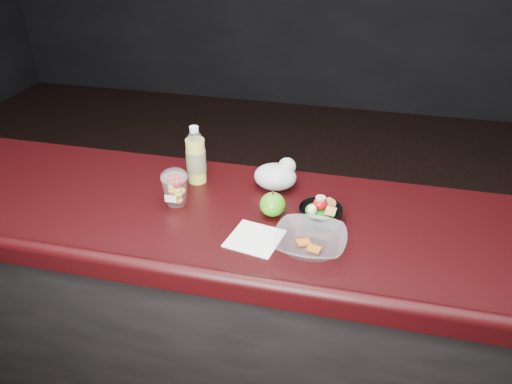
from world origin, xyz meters
TOP-DOWN VIEW (x-y plane):
  - counter at (0.00, 0.30)m, footprint 4.06×0.71m
  - lemonade_bottle at (-0.20, 0.49)m, footprint 0.07×0.07m
  - fruit_cup at (-0.22, 0.32)m, footprint 0.10×0.10m
  - green_apple at (0.13, 0.33)m, footprint 0.09×0.09m
  - plastic_bag at (0.11, 0.51)m, footprint 0.16×0.13m
  - snack_bowl at (0.29, 0.34)m, footprint 0.17×0.17m
  - takeout_bowl at (0.28, 0.17)m, footprint 0.23×0.23m
  - paper_napkin at (0.10, 0.17)m, footprint 0.19×0.19m

SIDE VIEW (x-z plane):
  - counter at x=0.00m, z-range 0.00..1.02m
  - paper_napkin at x=0.10m, z-range 1.02..1.02m
  - takeout_bowl at x=0.28m, z-range 1.02..1.08m
  - snack_bowl at x=0.29m, z-range 1.01..1.09m
  - green_apple at x=0.13m, z-range 1.01..1.11m
  - plastic_bag at x=0.11m, z-range 1.01..1.13m
  - fruit_cup at x=-0.22m, z-range 1.02..1.16m
  - lemonade_bottle at x=-0.20m, z-range 1.00..1.23m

